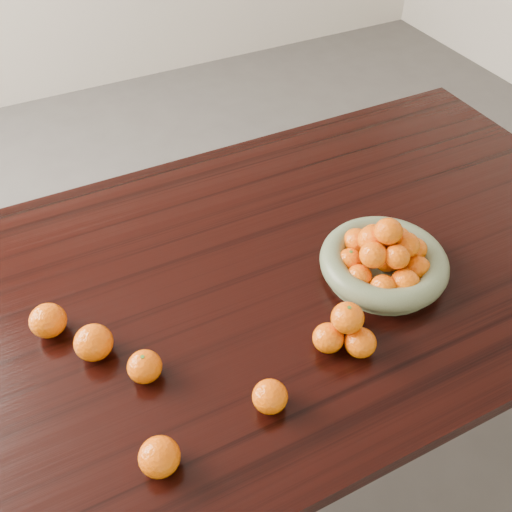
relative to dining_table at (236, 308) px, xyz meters
name	(u,v)px	position (x,y,z in m)	size (l,w,h in m)	color
ground	(241,445)	(0.00, 0.00, -0.66)	(5.00, 5.00, 0.00)	#514F4D
dining_table	(236,308)	(0.00, 0.00, 0.00)	(2.00, 1.00, 0.75)	black
fruit_bowl	(384,259)	(0.31, -0.12, 0.13)	(0.29, 0.29, 0.15)	#6B7556
orange_pyramid	(346,329)	(0.13, -0.25, 0.13)	(0.12, 0.13, 0.11)	orange
loose_orange_0	(145,367)	(-0.25, -0.15, 0.12)	(0.07, 0.07, 0.06)	orange
loose_orange_1	(159,457)	(-0.29, -0.33, 0.12)	(0.07, 0.07, 0.07)	orange
loose_orange_2	(270,396)	(-0.07, -0.31, 0.12)	(0.07, 0.07, 0.06)	orange
loose_orange_3	(48,321)	(-0.39, 0.04, 0.12)	(0.07, 0.07, 0.07)	orange
loose_orange_4	(93,342)	(-0.33, -0.05, 0.12)	(0.08, 0.08, 0.07)	orange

